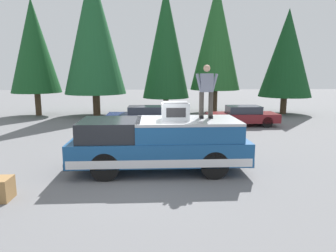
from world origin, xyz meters
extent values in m
plane|color=slate|center=(0.00, 0.00, 0.00)|extent=(90.00, 90.00, 0.00)
cube|color=navy|center=(0.39, -0.65, 0.70)|extent=(2.00, 5.50, 0.70)
cube|color=silver|center=(0.39, -0.65, 0.51)|extent=(2.01, 5.39, 0.24)
cube|color=black|center=(0.39, 0.87, 1.35)|extent=(1.84, 1.87, 0.60)
cube|color=navy|center=(0.39, -1.53, 1.31)|extent=(1.92, 3.19, 0.52)
cube|color=#A8AAAF|center=(0.39, -1.53, 1.61)|extent=(1.94, 3.19, 0.08)
cube|color=#232326|center=(0.39, 2.04, 0.43)|extent=(1.96, 0.16, 0.20)
cube|color=#B2B5BA|center=(0.39, -3.34, 0.43)|extent=(1.96, 0.16, 0.20)
cylinder|color=black|center=(-0.46, 0.95, 0.42)|extent=(0.30, 0.84, 0.84)
cylinder|color=black|center=(1.24, 0.95, 0.42)|extent=(0.30, 0.84, 0.84)
cylinder|color=black|center=(-0.46, -2.24, 0.42)|extent=(0.30, 0.84, 0.84)
cylinder|color=black|center=(1.24, -2.24, 0.42)|extent=(0.30, 0.84, 0.84)
cube|color=silver|center=(0.36, -1.14, 1.91)|extent=(0.64, 0.84, 0.52)
cube|color=#2D2D30|center=(0.04, -1.14, 1.91)|extent=(0.01, 0.59, 0.29)
cube|color=#99999E|center=(0.36, -1.14, 2.19)|extent=(0.58, 0.76, 0.04)
cylinder|color=#423D38|center=(0.64, -2.31, 2.07)|extent=(0.15, 0.15, 0.84)
cube|color=black|center=(0.60, -2.31, 1.69)|extent=(0.26, 0.11, 0.08)
cylinder|color=#423D38|center=(0.64, -2.01, 2.07)|extent=(0.15, 0.15, 0.84)
cube|color=black|center=(0.60, -2.01, 1.69)|extent=(0.26, 0.11, 0.08)
cube|color=gray|center=(0.64, -2.16, 2.78)|extent=(0.24, 0.40, 0.58)
sphere|color=tan|center=(0.64, -2.16, 3.23)|extent=(0.22, 0.22, 0.22)
cylinder|color=gray|center=(0.61, -2.40, 2.78)|extent=(0.09, 0.23, 0.58)
cylinder|color=gray|center=(0.61, -1.91, 2.78)|extent=(0.09, 0.23, 0.58)
cube|color=maroon|center=(8.33, -5.66, 0.49)|extent=(1.64, 4.10, 0.50)
cube|color=#282D38|center=(8.33, -5.76, 0.95)|extent=(1.31, 1.89, 0.42)
cylinder|color=black|center=(7.61, -4.38, 0.31)|extent=(0.20, 0.62, 0.62)
cylinder|color=black|center=(9.05, -4.38, 0.31)|extent=(0.20, 0.62, 0.62)
cylinder|color=black|center=(7.61, -6.93, 0.31)|extent=(0.20, 0.62, 0.62)
cylinder|color=black|center=(9.05, -6.93, 0.31)|extent=(0.20, 0.62, 0.62)
cube|color=navy|center=(8.49, 0.11, 0.49)|extent=(1.64, 4.10, 0.50)
cube|color=#282D38|center=(8.49, 0.01, 0.95)|extent=(1.31, 1.89, 0.42)
cylinder|color=black|center=(7.77, 1.38, 0.31)|extent=(0.20, 0.62, 0.62)
cylinder|color=black|center=(9.21, 1.38, 0.31)|extent=(0.20, 0.62, 0.62)
cylinder|color=black|center=(7.77, -1.16, 0.31)|extent=(0.20, 0.62, 0.62)
cylinder|color=black|center=(9.21, -1.16, 0.31)|extent=(0.20, 0.62, 0.62)
cylinder|color=#4C3826|center=(13.26, -10.31, 0.64)|extent=(0.46, 0.46, 1.29)
cone|color=#14421E|center=(13.26, -10.31, 4.45)|extent=(3.80, 3.80, 6.31)
cylinder|color=#4C3826|center=(14.20, -5.24, 0.89)|extent=(0.45, 0.45, 1.77)
cone|color=#235B28|center=(14.20, -5.24, 5.71)|extent=(3.73, 3.73, 7.89)
cylinder|color=#4C3826|center=(13.91, -1.47, 0.60)|extent=(0.42, 0.42, 1.20)
cone|color=#194C23|center=(13.91, -1.47, 5.25)|extent=(3.47, 3.47, 8.10)
cylinder|color=#4C3826|center=(13.03, 3.58, 0.79)|extent=(0.52, 0.52, 1.58)
cone|color=#1E562D|center=(13.03, 3.58, 5.90)|extent=(4.30, 4.30, 8.65)
cylinder|color=#4C3826|center=(13.30, 7.80, 0.83)|extent=(0.41, 0.41, 1.65)
cone|color=#194C23|center=(13.30, 7.80, 4.89)|extent=(3.43, 3.43, 6.48)
camera|label=1|loc=(-8.98, -0.43, 3.13)|focal=32.41mm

